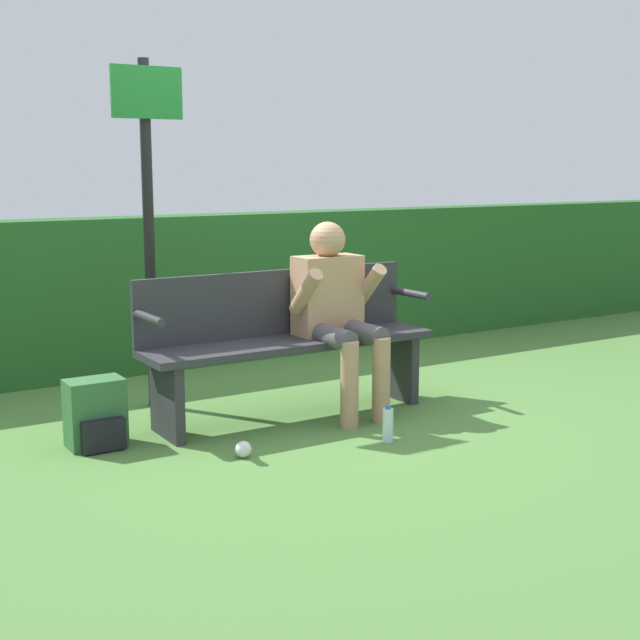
% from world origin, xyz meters
% --- Properties ---
extents(ground_plane, '(40.00, 40.00, 0.00)m').
position_xyz_m(ground_plane, '(0.00, 0.00, 0.00)').
color(ground_plane, '#4C7A38').
extents(hedge_back, '(12.00, 0.35, 1.18)m').
position_xyz_m(hedge_back, '(0.00, 1.72, 0.59)').
color(hedge_back, '#235623').
rests_on(hedge_back, ground).
extents(park_bench, '(1.90, 0.43, 0.91)m').
position_xyz_m(park_bench, '(0.00, 0.06, 0.49)').
color(park_bench, '#2D2D33').
rests_on(park_bench, ground).
extents(person_seated, '(0.56, 0.60, 1.21)m').
position_xyz_m(person_seated, '(0.30, -0.06, 0.69)').
color(person_seated, tan).
rests_on(person_seated, ground).
extents(backpack, '(0.32, 0.27, 0.39)m').
position_xyz_m(backpack, '(-1.23, 0.05, 0.18)').
color(backpack, '#336638').
rests_on(backpack, ground).
extents(water_bottle, '(0.06, 0.06, 0.21)m').
position_xyz_m(water_bottle, '(0.21, -0.74, 0.10)').
color(water_bottle, silver).
rests_on(water_bottle, ground).
extents(signpost, '(0.46, 0.09, 2.21)m').
position_xyz_m(signpost, '(-0.64, 0.68, 1.33)').
color(signpost, black).
rests_on(signpost, ground).
extents(litter_crumple, '(0.09, 0.09, 0.09)m').
position_xyz_m(litter_crumple, '(-0.62, -0.55, 0.04)').
color(litter_crumple, silver).
rests_on(litter_crumple, ground).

